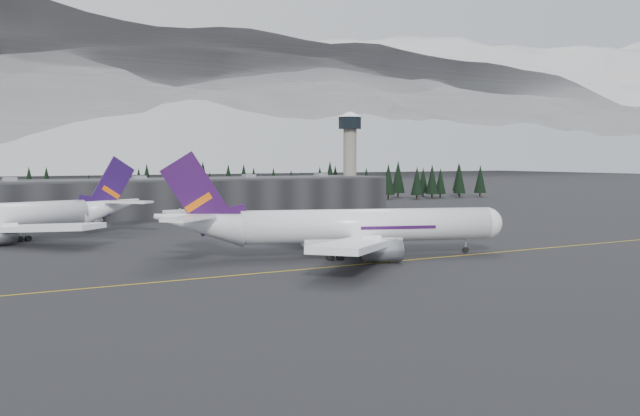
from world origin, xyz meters
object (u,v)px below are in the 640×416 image
terminal (169,197)px  control_tower (350,148)px  gse_vehicle_a (98,221)px  jet_main (337,227)px  jet_parked (9,217)px  gse_vehicle_b (181,218)px

terminal → control_tower: size_ratio=4.24×
control_tower → gse_vehicle_a: bearing=-168.0°
terminal → gse_vehicle_a: bearing=-145.8°
jet_main → jet_parked: 82.52m
jet_main → terminal: bearing=107.8°
terminal → jet_main: 115.36m
gse_vehicle_a → gse_vehicle_b: 25.16m
jet_main → gse_vehicle_a: (-25.95, 96.42, -5.16)m
control_tower → jet_main: bearing=-123.0°
control_tower → gse_vehicle_b: control_tower is taller
control_tower → jet_parked: size_ratio=0.56×
control_tower → gse_vehicle_b: 84.62m
terminal → jet_main: bearing=-91.0°
jet_parked → gse_vehicle_a: jet_parked is taller
jet_main → gse_vehicle_b: 94.33m
gse_vehicle_a → control_tower: bearing=-16.8°
terminal → gse_vehicle_a: terminal is taller
control_tower → jet_main: control_tower is taller
control_tower → jet_parked: 143.46m
jet_main → gse_vehicle_a: 99.99m
terminal → control_tower: (75.00, 3.00, 17.11)m
terminal → gse_vehicle_a: 34.15m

